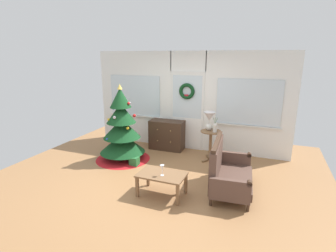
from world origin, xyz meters
TOP-DOWN VIEW (x-y plane):
  - ground_plane at (0.00, 0.00)m, footprint 6.76×6.76m
  - back_wall_with_door at (0.00, 2.08)m, footprint 5.20×0.19m
  - christmas_tree at (-1.20, 0.74)m, footprint 1.31×1.31m
  - dresser_cabinet at (-0.47, 1.79)m, footprint 0.91×0.46m
  - settee_sofa at (1.37, 0.13)m, footprint 0.82×1.41m
  - side_table at (0.78, 1.45)m, footprint 0.50×0.48m
  - table_lamp at (0.72, 1.49)m, footprint 0.28×0.28m
  - flower_vase at (0.88, 1.39)m, footprint 0.11×0.10m
  - coffee_table at (0.34, -0.48)m, footprint 0.84×0.53m
  - wine_glass at (0.37, -0.54)m, footprint 0.08×0.08m
  - gift_box at (-0.76, 0.50)m, footprint 0.20×0.18m

SIDE VIEW (x-z plane):
  - ground_plane at x=0.00m, z-range 0.00..0.00m
  - gift_box at x=-0.76m, z-range 0.00..0.20m
  - coffee_table at x=0.34m, z-range 0.14..0.55m
  - settee_sofa at x=1.37m, z-range -0.10..0.86m
  - dresser_cabinet at x=-0.47m, z-range 0.00..0.78m
  - side_table at x=0.78m, z-range 0.15..0.88m
  - wine_glass at x=0.37m, z-range 0.46..0.65m
  - christmas_tree at x=-1.20m, z-range -0.24..1.57m
  - flower_vase at x=0.88m, z-range 0.67..1.02m
  - table_lamp at x=0.72m, z-range 0.79..1.23m
  - back_wall_with_door at x=0.00m, z-range 0.01..2.56m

